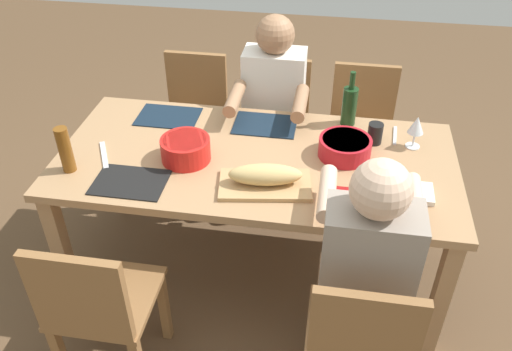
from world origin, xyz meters
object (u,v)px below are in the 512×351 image
(cutting_board, at_px, (265,185))
(napkin_stack, at_px, (417,193))
(chair_near_right, at_px, (195,114))
(wine_bottle, at_px, (349,105))
(serving_bowl_pasta, at_px, (186,148))
(chair_far_left, at_px, (359,341))
(wine_glass, at_px, (416,126))
(diner_far_left, at_px, (366,265))
(cup_near_left, at_px, (375,133))
(diner_near_center, at_px, (273,105))
(chair_near_left, at_px, (361,128))
(dining_table, at_px, (256,171))
(chair_near_center, at_px, (276,121))
(bread_loaf, at_px, (265,175))
(serving_bowl_fruit, at_px, (345,146))
(chair_far_right, at_px, (97,306))
(beer_bottle, at_px, (65,150))

(cutting_board, bearing_deg, napkin_stack, -175.96)
(chair_near_right, height_order, wine_bottle, wine_bottle)
(serving_bowl_pasta, bearing_deg, wine_bottle, -148.68)
(chair_far_left, height_order, wine_glass, wine_glass)
(diner_far_left, distance_m, cup_near_left, 0.81)
(wine_bottle, height_order, cup_near_left, wine_bottle)
(diner_near_center, height_order, chair_near_left, diner_near_center)
(wine_glass, bearing_deg, chair_near_left, -68.79)
(diner_near_center, xyz_separation_m, napkin_stack, (-0.72, 0.76, 0.05))
(wine_glass, bearing_deg, dining_table, 15.69)
(chair_near_right, distance_m, cutting_board, 1.19)
(cutting_board, bearing_deg, diner_far_left, 140.26)
(diner_near_center, xyz_separation_m, chair_far_left, (-0.52, 1.36, -0.21))
(chair_near_right, bearing_deg, dining_table, 123.81)
(chair_far_left, relative_size, serving_bowl_pasta, 3.69)
(chair_near_center, distance_m, napkin_stack, 1.22)
(bread_loaf, xyz_separation_m, wine_glass, (-0.66, -0.43, 0.05))
(chair_near_left, bearing_deg, wine_bottle, 76.08)
(chair_far_left, distance_m, serving_bowl_fruit, 0.91)
(serving_bowl_pasta, relative_size, cutting_board, 0.58)
(chair_far_right, distance_m, serving_bowl_fruit, 1.29)
(chair_far_left, bearing_deg, chair_near_center, -71.49)
(chair_near_left, xyz_separation_m, diner_far_left, (0.00, 1.36, 0.21))
(bread_loaf, bearing_deg, diner_far_left, 140.26)
(diner_near_center, height_order, serving_bowl_pasta, diner_near_center)
(chair_near_right, xyz_separation_m, serving_bowl_pasta, (-0.20, 0.84, 0.32))
(beer_bottle, bearing_deg, chair_near_right, -106.71)
(wine_bottle, height_order, beer_bottle, wine_bottle)
(chair_far_left, relative_size, chair_near_right, 1.00)
(diner_near_center, xyz_separation_m, chair_near_right, (0.52, -0.18, -0.21))
(wine_glass, bearing_deg, napkin_stack, 88.38)
(chair_near_right, distance_m, cup_near_left, 1.24)
(chair_far_left, xyz_separation_m, wine_bottle, (0.10, -1.15, 0.37))
(serving_bowl_pasta, height_order, cup_near_left, serving_bowl_pasta)
(diner_far_left, bearing_deg, chair_far_left, 90.00)
(serving_bowl_pasta, xyz_separation_m, beer_bottle, (0.50, 0.17, 0.05))
(chair_far_right, distance_m, cup_near_left, 1.49)
(diner_near_center, bearing_deg, chair_far_right, 69.19)
(wine_bottle, distance_m, cup_near_left, 0.22)
(chair_near_center, xyz_separation_m, napkin_stack, (-0.72, 0.95, 0.27))
(chair_near_right, height_order, cup_near_left, chair_near_right)
(chair_far_right, height_order, beer_bottle, beer_bottle)
(dining_table, relative_size, diner_far_left, 1.57)
(wine_glass, height_order, napkin_stack, wine_glass)
(napkin_stack, bearing_deg, wine_bottle, -61.02)
(serving_bowl_pasta, bearing_deg, diner_far_left, 148.33)
(chair_near_center, bearing_deg, chair_near_left, 180.00)
(dining_table, relative_size, chair_far_right, 2.21)
(cup_near_left, bearing_deg, cutting_board, 42.56)
(chair_far_right, height_order, chair_near_left, same)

